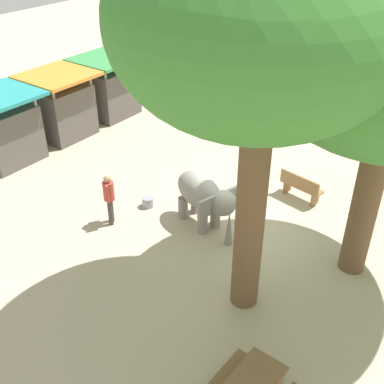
{
  "coord_description": "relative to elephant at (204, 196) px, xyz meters",
  "views": [
    {
      "loc": [
        -9.73,
        -5.39,
        8.36
      ],
      "look_at": [
        -0.18,
        1.61,
        0.8
      ],
      "focal_mm": 44.44,
      "sensor_mm": 36.0,
      "label": 1
    }
  ],
  "objects": [
    {
      "name": "feed_bucket",
      "position": [
        -0.22,
        1.98,
        -0.86
      ],
      "size": [
        0.36,
        0.36,
        0.32
      ],
      "primitive_type": "cylinder",
      "color": "gray",
      "rests_on": "ground_plane"
    },
    {
      "name": "market_stall_teal",
      "position": [
        -0.89,
        8.0,
        0.12
      ],
      "size": [
        2.5,
        2.5,
        2.52
      ],
      "color": "#59514C",
      "rests_on": "ground_plane"
    },
    {
      "name": "market_stall_green",
      "position": [
        4.31,
        8.0,
        0.12
      ],
      "size": [
        2.5,
        2.5,
        2.52
      ],
      "color": "#59514C",
      "rests_on": "ground_plane"
    },
    {
      "name": "wooden_bench",
      "position": [
        2.96,
        -1.64,
        -0.55
      ],
      "size": [
        0.62,
        1.45,
        0.88
      ],
      "rotation": [
        0.0,
        0.0,
        4.55
      ],
      "color": "olive",
      "rests_on": "ground_plane"
    },
    {
      "name": "elephant",
      "position": [
        0.0,
        0.0,
        0.0
      ],
      "size": [
        1.67,
        2.32,
        1.6
      ],
      "rotation": [
        0.0,
        0.0,
        4.43
      ],
      "color": "gray",
      "rests_on": "ground_plane"
    },
    {
      "name": "ground_plane",
      "position": [
        0.43,
        -1.0,
        -1.02
      ],
      "size": [
        60.0,
        60.0,
        0.0
      ],
      "primitive_type": "plane",
      "color": "#BAA88C"
    },
    {
      "name": "market_stall_orange",
      "position": [
        1.71,
        8.0,
        0.12
      ],
      "size": [
        2.5,
        2.5,
        2.52
      ],
      "color": "#59514C",
      "rests_on": "ground_plane"
    },
    {
      "name": "person_handler",
      "position": [
        -1.5,
        2.29,
        -0.07
      ],
      "size": [
        0.42,
        0.34,
        1.62
      ],
      "rotation": [
        0.0,
        0.0,
        -0.92
      ],
      "color": "#3F3833",
      "rests_on": "ground_plane"
    },
    {
      "name": "shade_tree_main",
      "position": [
        -1.89,
        -2.49,
        5.5
      ],
      "size": [
        5.76,
        5.28,
        8.63
      ],
      "color": "brown",
      "rests_on": "ground_plane"
    }
  ]
}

